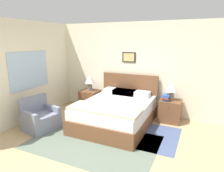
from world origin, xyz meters
TOP-DOWN VIEW (x-y plane):
  - ground_plane at (0.00, 0.00)m, footprint 16.00×16.00m
  - wall_back at (-0.00, 2.74)m, footprint 7.20×0.09m
  - wall_left at (-2.43, 1.35)m, footprint 0.08×5.11m
  - area_rug_main at (-0.24, 0.59)m, footprint 2.64×1.74m
  - area_rug_bedside at (1.02, 1.36)m, footprint 0.76×1.36m
  - bed at (-0.17, 1.65)m, footprint 1.66×2.08m
  - armchair at (-1.73, 0.63)m, footprint 0.79×0.84m
  - nightstand_near_window at (-1.39, 2.41)m, footprint 0.54×0.53m
  - nightstand_by_door at (1.05, 2.41)m, footprint 0.54×0.53m
  - table_lamp_near_window at (-1.39, 2.43)m, footprint 0.29×0.29m
  - table_lamp_by_door at (1.05, 2.43)m, footprint 0.29×0.29m
  - book_thick_bottom at (0.93, 2.36)m, footprint 0.23×0.26m
  - book_hardcover_middle at (0.93, 2.36)m, footprint 0.19×0.21m
  - book_novel_upper at (0.93, 2.36)m, footprint 0.18×0.28m
  - book_slim_near_top at (0.93, 2.36)m, footprint 0.24×0.29m
  - book_paperback_top at (0.93, 2.36)m, footprint 0.20×0.24m

SIDE VIEW (x-z plane):
  - ground_plane at x=0.00m, z-range 0.00..0.00m
  - area_rug_main at x=-0.24m, z-range 0.00..0.01m
  - area_rug_bedside at x=1.02m, z-range 0.00..0.01m
  - armchair at x=-1.73m, z-range -0.12..0.66m
  - nightstand_near_window at x=-1.39m, z-range 0.00..0.58m
  - nightstand_by_door at x=1.05m, z-range 0.00..0.58m
  - bed at x=-0.17m, z-range -0.24..0.90m
  - book_thick_bottom at x=0.93m, z-range 0.58..0.61m
  - book_hardcover_middle at x=0.93m, z-range 0.61..0.63m
  - book_novel_upper at x=0.93m, z-range 0.63..0.67m
  - book_slim_near_top at x=0.93m, z-range 0.67..0.70m
  - book_paperback_top at x=0.93m, z-range 0.70..0.73m
  - table_lamp_near_window at x=-1.39m, z-range 0.66..1.14m
  - table_lamp_by_door at x=1.05m, z-range 0.66..1.14m
  - wall_back at x=0.00m, z-range 0.00..2.60m
  - wall_left at x=-2.43m, z-range 0.00..2.60m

